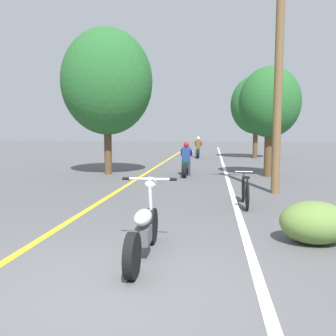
{
  "coord_description": "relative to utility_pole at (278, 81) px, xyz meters",
  "views": [
    {
      "loc": [
        1.18,
        -3.83,
        1.82
      ],
      "look_at": [
        0.06,
        5.05,
        0.9
      ],
      "focal_mm": 38.0,
      "sensor_mm": 36.0,
      "label": 1
    }
  ],
  "objects": [
    {
      "name": "lane_stripe_center",
      "position": [
        -4.73,
        6.17,
        -3.26
      ],
      "size": [
        0.14,
        48.0,
        0.01
      ],
      "primitive_type": "cube",
      "color": "yellow",
      "rests_on": "ground"
    },
    {
      "name": "motorcycle_rider_lead",
      "position": [
        -2.93,
        3.89,
        -2.74
      ],
      "size": [
        0.5,
        2.01,
        1.4
      ],
      "color": "black",
      "rests_on": "ground"
    },
    {
      "name": "motorcycle_rider_far",
      "position": [
        -2.85,
        14.0,
        -2.72
      ],
      "size": [
        0.5,
        2.05,
        1.47
      ],
      "color": "black",
      "rests_on": "ground"
    },
    {
      "name": "utility_pole",
      "position": [
        0.0,
        0.0,
        0.0
      ],
      "size": [
        1.1,
        0.24,
        6.36
      ],
      "color": "brown",
      "rests_on": "ground"
    },
    {
      "name": "lane_stripe_edge",
      "position": [
        -1.26,
        6.17,
        -3.26
      ],
      "size": [
        0.14,
        48.0,
        0.01
      ],
      "primitive_type": "cube",
      "color": "white",
      "rests_on": "ground"
    },
    {
      "name": "motorcycle_foreground",
      "position": [
        -2.82,
        -5.78,
        -2.85
      ],
      "size": [
        0.86,
        1.99,
        1.11
      ],
      "color": "black",
      "rests_on": "ground"
    },
    {
      "name": "roadside_bush",
      "position": [
        -0.19,
        -4.8,
        -2.92
      ],
      "size": [
        1.1,
        0.88,
        0.7
      ],
      "color": "#5B7A38",
      "rests_on": "ground"
    },
    {
      "name": "ground_plane",
      "position": [
        -3.03,
        -6.88,
        -3.27
      ],
      "size": [
        120.0,
        120.0,
        0.0
      ],
      "primitive_type": "plane",
      "color": "#515154"
    },
    {
      "name": "roadside_tree_right_near",
      "position": [
        0.39,
        4.04,
        -0.31
      ],
      "size": [
        2.44,
        2.2,
        4.39
      ],
      "color": "#513A23",
      "rests_on": "ground"
    },
    {
      "name": "roadside_tree_right_far",
      "position": [
        1.03,
        14.13,
        0.34
      ],
      "size": [
        3.42,
        3.08,
        5.59
      ],
      "color": "#513A23",
      "rests_on": "ground"
    },
    {
      "name": "bicycle_parked",
      "position": [
        -1.04,
        -1.92,
        -2.9
      ],
      "size": [
        0.44,
        1.75,
        0.8
      ],
      "color": "black",
      "rests_on": "ground"
    },
    {
      "name": "roadside_tree_left",
      "position": [
        -6.27,
        3.96,
        0.6
      ],
      "size": [
        3.83,
        3.44,
        6.08
      ],
      "color": "#513A23",
      "rests_on": "ground"
    }
  ]
}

